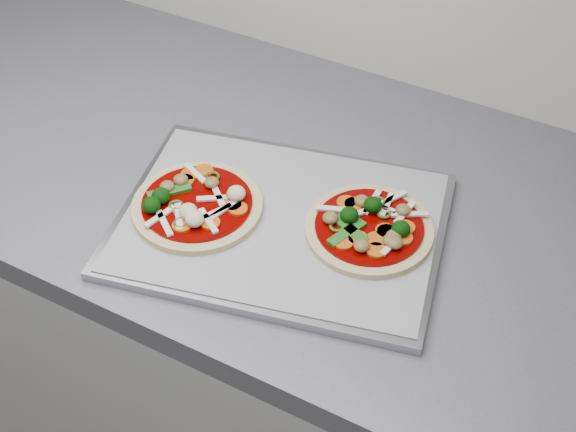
% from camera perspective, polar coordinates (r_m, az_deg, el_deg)
% --- Properties ---
extents(base_cabinet, '(3.60, 0.60, 0.86)m').
position_cam_1_polar(base_cabinet, '(1.43, 5.66, -13.87)').
color(base_cabinet, silver).
rests_on(base_cabinet, ground).
extents(countertop, '(3.60, 0.60, 0.04)m').
position_cam_1_polar(countertop, '(1.08, 7.30, -1.00)').
color(countertop, slate).
rests_on(countertop, base_cabinet).
extents(baking_tray, '(0.47, 0.39, 0.01)m').
position_cam_1_polar(baking_tray, '(1.04, -0.54, -0.63)').
color(baking_tray, gray).
rests_on(baking_tray, countertop).
extents(parchment, '(0.45, 0.37, 0.00)m').
position_cam_1_polar(parchment, '(1.03, -0.54, -0.33)').
color(parchment, '#9E9DA3').
rests_on(parchment, baking_tray).
extents(pizza_left, '(0.22, 0.22, 0.03)m').
position_cam_1_polar(pizza_left, '(1.05, -6.63, 0.86)').
color(pizza_left, '#D7BA7F').
rests_on(pizza_left, parchment).
extents(pizza_right, '(0.20, 0.20, 0.03)m').
position_cam_1_polar(pizza_right, '(1.01, 5.87, -0.78)').
color(pizza_right, '#D7BA7F').
rests_on(pizza_right, parchment).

